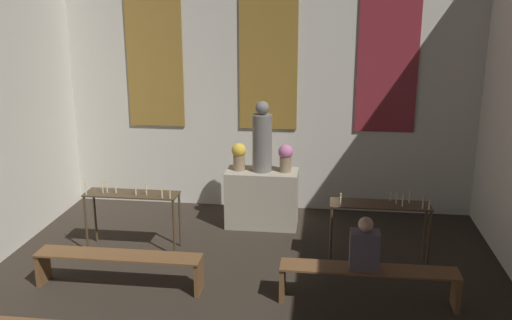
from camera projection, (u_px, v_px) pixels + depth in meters
name	position (u px, v px, depth m)	size (l,w,h in m)	color
wall_back	(269.00, 80.00, 9.93)	(7.42, 0.16, 4.62)	silver
altar	(262.00, 198.00, 9.52)	(1.18, 0.60, 0.95)	#ADA38E
statue	(262.00, 140.00, 9.25)	(0.32, 0.32, 1.16)	slate
flower_vase_left	(239.00, 155.00, 9.37)	(0.24, 0.24, 0.46)	#937A5B
flower_vase_right	(286.00, 157.00, 9.27)	(0.24, 0.24, 0.46)	#937A5B
candle_rack_left	(132.00, 202.00, 8.52)	(1.41, 0.40, 1.09)	#473823
candle_rack_right	(380.00, 212.00, 8.08)	(1.41, 0.40, 1.08)	#473823
pew_back_left	(119.00, 263.00, 7.45)	(2.19, 0.36, 0.47)	brown
pew_back_right	(368.00, 277.00, 7.06)	(2.19, 0.36, 0.47)	brown
person_seated	(365.00, 247.00, 6.96)	(0.36, 0.24, 0.67)	#564C56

